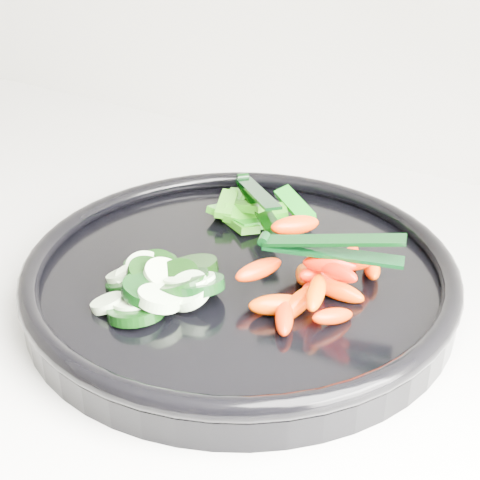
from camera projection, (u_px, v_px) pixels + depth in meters
The scene contains 7 objects.
counter at pixel (79, 471), 1.01m from camera, with size 2.02×0.62×0.93m.
veggie_tray at pixel (240, 275), 0.58m from camera, with size 0.39×0.39×0.04m.
cucumber_pile at pixel (159, 282), 0.55m from camera, with size 0.12×0.13×0.04m.
carrot_pile at pixel (315, 278), 0.54m from camera, with size 0.11×0.15×0.05m.
pepper_pile at pixel (250, 212), 0.66m from camera, with size 0.11×0.09×0.04m.
tong_carrot at pixel (328, 246), 0.52m from camera, with size 0.11×0.05×0.02m.
tong_pepper at pixel (256, 196), 0.65m from camera, with size 0.09×0.09×0.02m.
Camera 1 is at (0.59, 1.24, 1.26)m, focal length 50.00 mm.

